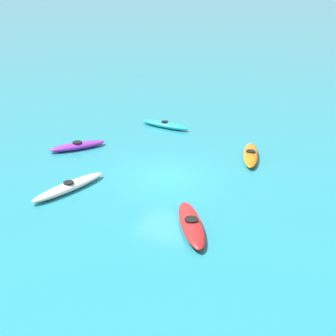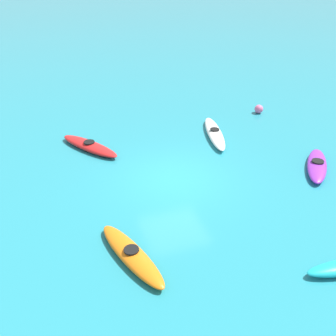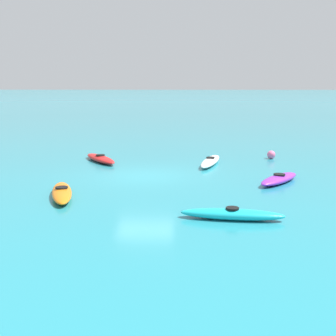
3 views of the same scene
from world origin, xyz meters
TOP-DOWN VIEW (x-y plane):
  - ground_plane at (0.00, 0.00)m, footprint 600.00×600.00m
  - kayak_purple at (1.13, 5.57)m, footprint 2.71×2.29m
  - kayak_white at (-2.90, 3.00)m, footprint 3.58×1.47m
  - kayak_red at (-3.44, -2.63)m, footprint 3.10×2.37m
  - kayak_orange at (3.75, -2.60)m, footprint 3.22×1.55m
  - kayak_cyan at (6.15, 3.16)m, footprint 0.94×3.12m
  - buoy_pink at (-4.74, 6.34)m, footprint 0.44×0.44m

SIDE VIEW (x-z plane):
  - ground_plane at x=0.00m, z-range 0.00..0.00m
  - kayak_white at x=-2.90m, z-range -0.02..0.35m
  - kayak_cyan at x=6.15m, z-range -0.02..0.35m
  - kayak_orange at x=3.75m, z-range -0.02..0.35m
  - kayak_red at x=-3.44m, z-range -0.02..0.35m
  - kayak_purple at x=1.13m, z-range -0.02..0.35m
  - buoy_pink at x=-4.74m, z-range 0.00..0.44m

